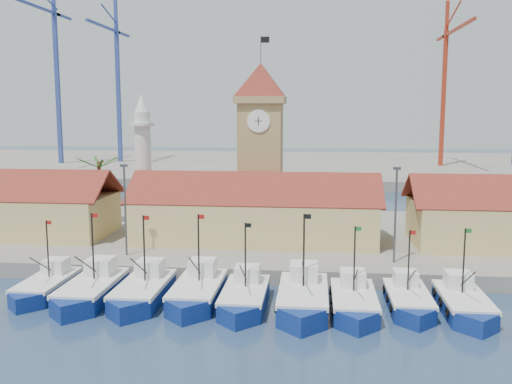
# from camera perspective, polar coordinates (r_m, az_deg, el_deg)

# --- Properties ---
(ground) EXTENTS (400.00, 400.00, 0.00)m
(ground) POSITION_cam_1_polar(r_m,az_deg,el_deg) (44.74, -2.81, -12.38)
(ground) COLOR #1B2E4A
(ground) RESTS_ON ground
(quay) EXTENTS (140.00, 32.00, 1.50)m
(quay) POSITION_cam_1_polar(r_m,az_deg,el_deg) (67.39, 0.30, -4.65)
(quay) COLOR gray
(quay) RESTS_ON ground
(terminal) EXTENTS (240.00, 80.00, 2.00)m
(terminal) POSITION_cam_1_polar(r_m,az_deg,el_deg) (152.24, 3.50, 2.60)
(terminal) COLOR gray
(terminal) RESTS_ON ground
(boat_0) EXTENTS (3.26, 8.94, 6.77)m
(boat_0) POSITION_cam_1_polar(r_m,az_deg,el_deg) (52.47, -20.34, -8.97)
(boat_0) COLOR navy
(boat_0) RESTS_ON ground
(boat_1) EXTENTS (3.72, 10.18, 7.70)m
(boat_1) POSITION_cam_1_polar(r_m,az_deg,el_deg) (49.80, -16.25, -9.58)
(boat_1) COLOR navy
(boat_1) RESTS_ON ground
(boat_2) EXTENTS (3.64, 9.97, 7.55)m
(boat_2) POSITION_cam_1_polar(r_m,az_deg,el_deg) (48.51, -11.33, -9.91)
(boat_2) COLOR navy
(boat_2) RESTS_ON ground
(boat_3) EXTENTS (3.69, 10.12, 7.66)m
(boat_3) POSITION_cam_1_polar(r_m,az_deg,el_deg) (47.77, -5.92, -10.06)
(boat_3) COLOR navy
(boat_3) RESTS_ON ground
(boat_4) EXTENTS (3.46, 9.47, 7.17)m
(boat_4) POSITION_cam_1_polar(r_m,az_deg,el_deg) (46.38, -1.20, -10.65)
(boat_4) COLOR navy
(boat_4) RESTS_ON ground
(boat_5) EXTENTS (3.88, 10.63, 8.05)m
(boat_5) POSITION_cam_1_polar(r_m,az_deg,el_deg) (45.92, 4.72, -10.75)
(boat_5) COLOR navy
(boat_5) RESTS_ON ground
(boat_6) EXTENTS (3.43, 9.41, 7.12)m
(boat_6) POSITION_cam_1_polar(r_m,az_deg,el_deg) (45.93, 9.78, -10.97)
(boat_6) COLOR navy
(boat_6) RESTS_ON ground
(boat_7) EXTENTS (3.21, 8.81, 6.66)m
(boat_7) POSITION_cam_1_polar(r_m,az_deg,el_deg) (47.46, 15.04, -10.56)
(boat_7) COLOR navy
(boat_7) RESTS_ON ground
(boat_8) EXTENTS (3.39, 9.30, 7.03)m
(boat_8) POSITION_cam_1_polar(r_m,az_deg,el_deg) (47.74, 20.12, -10.62)
(boat_8) COLOR navy
(boat_8) RESTS_ON ground
(hall_center) EXTENTS (27.04, 10.13, 7.61)m
(hall_center) POSITION_cam_1_polar(r_m,az_deg,el_deg) (62.83, -0.06, -2.58)
(hall_center) COLOR #CCBD70
(hall_center) RESTS_ON quay
(clock_tower) EXTENTS (5.80, 5.80, 22.70)m
(clock_tower) POSITION_cam_1_polar(r_m,az_deg,el_deg) (67.80, 0.47, 5.00)
(clock_tower) COLOR #9F7E52
(clock_tower) RESTS_ON quay
(minaret) EXTENTS (3.00, 3.00, 16.30)m
(minaret) POSITION_cam_1_polar(r_m,az_deg,el_deg) (72.89, -11.22, 3.31)
(minaret) COLOR silver
(minaret) RESTS_ON quay
(palm_tree) EXTENTS (5.60, 5.03, 8.39)m
(palm_tree) POSITION_cam_1_polar(r_m,az_deg,el_deg) (73.02, -15.35, 0.43)
(palm_tree) COLOR brown
(palm_tree) RESTS_ON quay
(lamp_posts) EXTENTS (80.70, 0.25, 9.03)m
(lamp_posts) POSITION_cam_1_polar(r_m,az_deg,el_deg) (54.51, -0.42, -1.58)
(lamp_posts) COLOR #3F3F44
(lamp_posts) RESTS_ON quay
(crane_blue_far) EXTENTS (1.00, 37.15, 46.22)m
(crane_blue_far) POSITION_cam_1_polar(r_m,az_deg,el_deg) (156.83, -19.64, 12.20)
(crane_blue_far) COLOR #2F4292
(crane_blue_far) RESTS_ON terminal
(crane_blue_near) EXTENTS (1.00, 29.69, 42.27)m
(crane_blue_near) POSITION_cam_1_polar(r_m,az_deg,el_deg) (157.72, -13.79, 11.38)
(crane_blue_near) COLOR #2F4292
(crane_blue_near) RESTS_ON terminal
(crane_red_right) EXTENTS (1.00, 35.53, 39.89)m
(crane_red_right) POSITION_cam_1_polar(r_m,az_deg,el_deg) (148.07, 18.48, 11.10)
(crane_red_right) COLOR #A22D18
(crane_red_right) RESTS_ON terminal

